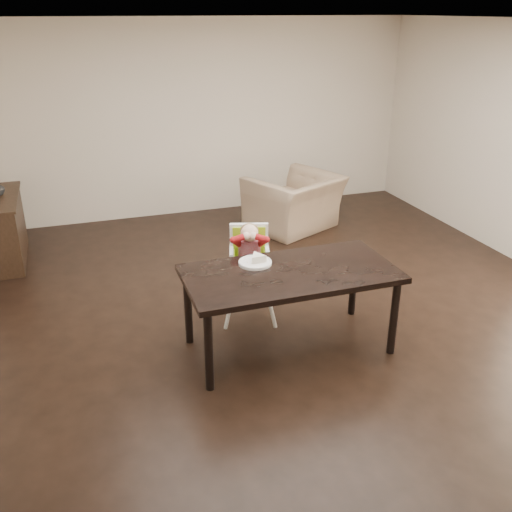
{
  "coord_description": "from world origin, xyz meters",
  "views": [
    {
      "loc": [
        -1.98,
        -4.47,
        2.79
      ],
      "look_at": [
        -0.49,
        -0.09,
        0.78
      ],
      "focal_mm": 40.0,
      "sensor_mm": 36.0,
      "label": 1
    }
  ],
  "objects": [
    {
      "name": "armchair",
      "position": [
        0.89,
        2.35,
        0.49
      ],
      "size": [
        1.33,
        1.15,
        0.99
      ],
      "primitive_type": "imported",
      "rotation": [
        0.0,
        0.0,
        3.59
      ],
      "color": "#A18466",
      "rests_on": "ground"
    },
    {
      "name": "plate",
      "position": [
        -0.53,
        -0.2,
        0.78
      ],
      "size": [
        0.38,
        0.38,
        0.08
      ],
      "rotation": [
        0.0,
        0.0,
        -0.41
      ],
      "color": "white",
      "rests_on": "dining_table"
    },
    {
      "name": "high_chair",
      "position": [
        -0.44,
        0.24,
        0.68
      ],
      "size": [
        0.5,
        0.5,
        0.97
      ],
      "rotation": [
        0.0,
        0.0,
        -0.29
      ],
      "color": "white",
      "rests_on": "ground"
    },
    {
      "name": "ground",
      "position": [
        0.0,
        0.0,
        0.0
      ],
      "size": [
        7.0,
        7.0,
        0.0
      ],
      "primitive_type": "plane",
      "color": "black",
      "rests_on": "ground"
    },
    {
      "name": "room_walls",
      "position": [
        0.0,
        0.0,
        1.86
      ],
      "size": [
        6.02,
        7.02,
        2.71
      ],
      "color": "beige",
      "rests_on": "ground"
    },
    {
      "name": "dining_table",
      "position": [
        -0.3,
        -0.43,
        0.67
      ],
      "size": [
        1.8,
        0.9,
        0.75
      ],
      "color": "black",
      "rests_on": "ground"
    },
    {
      "name": "sideboard",
      "position": [
        -2.78,
        2.46,
        0.4
      ],
      "size": [
        0.44,
        1.26,
        0.79
      ],
      "color": "black",
      "rests_on": "ground"
    }
  ]
}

